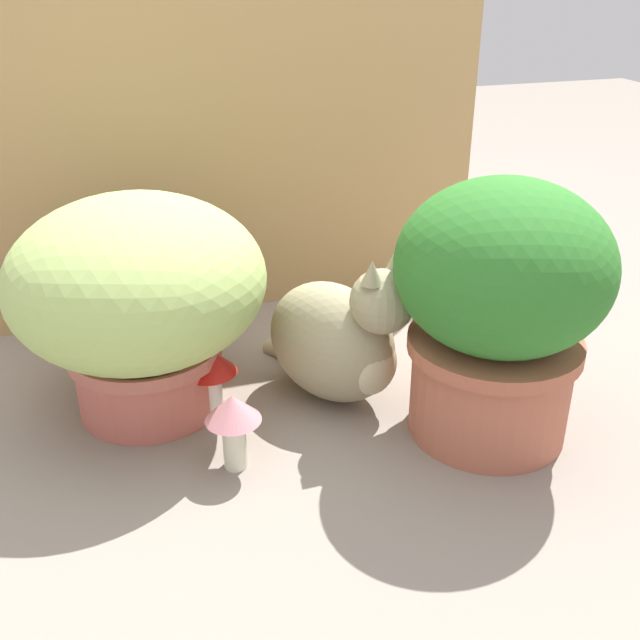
{
  "coord_description": "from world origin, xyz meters",
  "views": [
    {
      "loc": [
        -0.19,
        -1.08,
        0.76
      ],
      "look_at": [
        0.14,
        0.02,
        0.18
      ],
      "focal_mm": 42.48,
      "sensor_mm": 36.0,
      "label": 1
    }
  ],
  "objects_px": {
    "grass_planter": "(139,295)",
    "mushroom_ornament_pink": "(233,417)",
    "mushroom_ornament_red": "(210,368)",
    "leafy_planter": "(499,303)",
    "cat": "(339,339)"
  },
  "relations": [
    {
      "from": "grass_planter",
      "to": "mushroom_ornament_pink",
      "type": "bearing_deg",
      "value": -62.72
    },
    {
      "from": "mushroom_ornament_pink",
      "to": "mushroom_ornament_red",
      "type": "relative_size",
      "value": 0.98
    },
    {
      "from": "mushroom_ornament_pink",
      "to": "mushroom_ornament_red",
      "type": "height_order",
      "value": "mushroom_ornament_red"
    },
    {
      "from": "grass_planter",
      "to": "mushroom_ornament_pink",
      "type": "height_order",
      "value": "grass_planter"
    },
    {
      "from": "leafy_planter",
      "to": "mushroom_ornament_pink",
      "type": "distance_m",
      "value": 0.46
    },
    {
      "from": "grass_planter",
      "to": "mushroom_ornament_red",
      "type": "relative_size",
      "value": 3.22
    },
    {
      "from": "leafy_planter",
      "to": "cat",
      "type": "relative_size",
      "value": 1.17
    },
    {
      "from": "leafy_planter",
      "to": "mushroom_ornament_red",
      "type": "bearing_deg",
      "value": 158.01
    },
    {
      "from": "leafy_planter",
      "to": "cat",
      "type": "distance_m",
      "value": 0.3
    },
    {
      "from": "leafy_planter",
      "to": "cat",
      "type": "xyz_separation_m",
      "value": [
        -0.21,
        0.17,
        -0.12
      ]
    },
    {
      "from": "leafy_planter",
      "to": "mushroom_ornament_pink",
      "type": "height_order",
      "value": "leafy_planter"
    },
    {
      "from": "cat",
      "to": "mushroom_ornament_pink",
      "type": "height_order",
      "value": "cat"
    },
    {
      "from": "leafy_planter",
      "to": "mushroom_ornament_pink",
      "type": "relative_size",
      "value": 3.33
    },
    {
      "from": "mushroom_ornament_red",
      "to": "leafy_planter",
      "type": "bearing_deg",
      "value": -21.99
    },
    {
      "from": "cat",
      "to": "mushroom_ornament_pink",
      "type": "relative_size",
      "value": 2.86
    }
  ]
}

